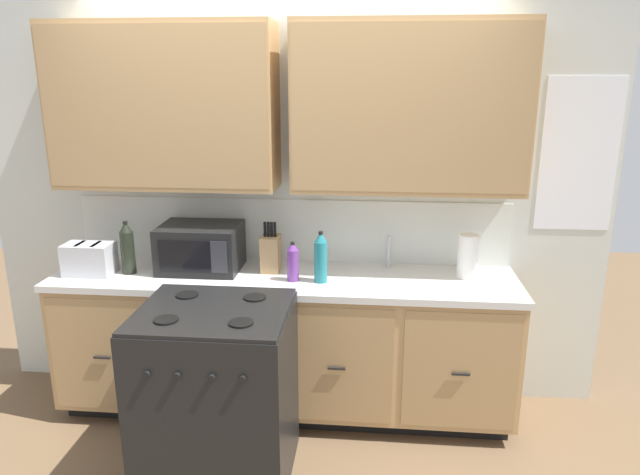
# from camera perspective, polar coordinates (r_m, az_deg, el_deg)

# --- Properties ---
(ground_plane) EXTENTS (8.00, 8.00, 0.00)m
(ground_plane) POSITION_cam_1_polar(r_m,az_deg,el_deg) (3.64, -4.10, -18.85)
(ground_plane) COLOR brown
(wall_unit) EXTENTS (3.93, 0.40, 2.48)m
(wall_unit) POSITION_cam_1_polar(r_m,az_deg,el_deg) (3.51, -3.24, 8.87)
(wall_unit) COLOR silver
(wall_unit) RESTS_ON ground_plane
(counter_run) EXTENTS (2.76, 0.64, 0.90)m
(counter_run) POSITION_cam_1_polar(r_m,az_deg,el_deg) (3.66, -3.44, -10.21)
(counter_run) COLOR black
(counter_run) RESTS_ON ground_plane
(stove_range) EXTENTS (0.76, 0.68, 0.95)m
(stove_range) POSITION_cam_1_polar(r_m,az_deg,el_deg) (3.17, -10.02, -14.76)
(stove_range) COLOR black
(stove_range) RESTS_ON ground_plane
(microwave) EXTENTS (0.48, 0.37, 0.28)m
(microwave) POSITION_cam_1_polar(r_m,az_deg,el_deg) (3.62, -11.60, -0.96)
(microwave) COLOR black
(microwave) RESTS_ON counter_run
(toaster) EXTENTS (0.28, 0.18, 0.19)m
(toaster) POSITION_cam_1_polar(r_m,az_deg,el_deg) (3.74, -21.61, -1.95)
(toaster) COLOR #B7B7BC
(toaster) RESTS_ON counter_run
(knife_block) EXTENTS (0.11, 0.14, 0.31)m
(knife_block) POSITION_cam_1_polar(r_m,az_deg,el_deg) (3.54, -4.83, -1.50)
(knife_block) COLOR #9C794E
(knife_block) RESTS_ON counter_run
(sink_faucet) EXTENTS (0.02, 0.02, 0.20)m
(sink_faucet) POSITION_cam_1_polar(r_m,az_deg,el_deg) (3.62, 6.69, -1.42)
(sink_faucet) COLOR #B2B5BA
(sink_faucet) RESTS_ON counter_run
(paper_towel_roll) EXTENTS (0.12, 0.12, 0.26)m
(paper_towel_roll) POSITION_cam_1_polar(r_m,az_deg,el_deg) (3.52, 14.22, -1.79)
(paper_towel_roll) COLOR white
(paper_towel_roll) RESTS_ON counter_run
(bottle_teal) EXTENTS (0.08, 0.08, 0.30)m
(bottle_teal) POSITION_cam_1_polar(r_m,az_deg,el_deg) (3.34, 0.07, -1.97)
(bottle_teal) COLOR #1E707A
(bottle_teal) RESTS_ON counter_run
(bottle_violet) EXTENTS (0.07, 0.07, 0.23)m
(bottle_violet) POSITION_cam_1_polar(r_m,az_deg,el_deg) (3.37, -2.67, -2.39)
(bottle_violet) COLOR #663384
(bottle_violet) RESTS_ON counter_run
(bottle_dark) EXTENTS (0.08, 0.08, 0.32)m
(bottle_dark) POSITION_cam_1_polar(r_m,az_deg,el_deg) (3.66, -18.30, -0.98)
(bottle_dark) COLOR black
(bottle_dark) RESTS_ON counter_run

